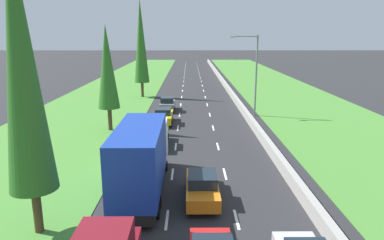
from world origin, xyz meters
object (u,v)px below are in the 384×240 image
Objects in this scene: blue_box_truck_left_lane at (142,157)px; poplar_tree_third at (141,41)px; orange_sedan_centre_lane at (202,187)px; grey_hatchback_left_lane at (167,104)px; yellow_sedan_left_lane at (164,116)px; poplar_tree_nearest at (21,60)px; poplar_tree_second at (107,67)px; street_light_mast at (253,70)px; green_sedan_left_lane at (157,136)px.

blue_box_truck_left_lane is 0.67× the size of poplar_tree_third.
grey_hatchback_left_lane is at bearing 97.93° from orange_sedan_centre_lane.
yellow_sedan_left_lane is 0.32× the size of poplar_tree_nearest.
poplar_tree_nearest is at bearing -99.17° from grey_hatchback_left_lane.
orange_sedan_centre_lane is at bearing -61.09° from poplar_tree_second.
street_light_mast is at bearing -42.07° from poplar_tree_third.
yellow_sedan_left_lane is (0.05, 7.58, 0.00)m from green_sedan_left_lane.
orange_sedan_centre_lane is (3.38, -17.74, 0.00)m from yellow_sedan_left_lane.
green_sedan_left_lane is at bearing -90.40° from yellow_sedan_left_lane.
grey_hatchback_left_lane is 0.43× the size of street_light_mast.
grey_hatchback_left_lane is 11.50m from poplar_tree_second.
yellow_sedan_left_lane is at bearing -75.32° from poplar_tree_third.
grey_hatchback_left_lane is 0.87× the size of orange_sedan_centre_lane.
yellow_sedan_left_lane and orange_sedan_centre_lane have the same top height.
poplar_tree_third is (-7.64, 34.00, 7.24)m from orange_sedan_centre_lane.
poplar_tree_third is at bearing 102.67° from orange_sedan_centre_lane.
poplar_tree_nearest reaches higher than poplar_tree_second.
grey_hatchback_left_lane is 0.28× the size of poplar_tree_nearest.
street_light_mast is (6.39, 21.33, 4.42)m from orange_sedan_centre_lane.
poplar_tree_nearest is at bearing -90.19° from poplar_tree_third.
poplar_tree_second reaches higher than green_sedan_left_lane.
street_light_mast reaches higher than grey_hatchback_left_lane.
green_sedan_left_lane is 1.00× the size of yellow_sedan_left_lane.
blue_box_truck_left_lane is 2.41× the size of grey_hatchback_left_lane.
green_sedan_left_lane is 0.32× the size of poplar_tree_third.
poplar_tree_third reaches higher than poplar_tree_nearest.
yellow_sedan_left_lane is (0.05, 16.64, -1.37)m from blue_box_truck_left_lane.
orange_sedan_centre_lane is 0.32× the size of poplar_tree_third.
blue_box_truck_left_lane is 3.86m from orange_sedan_centre_lane.
street_light_mast is (9.83, 11.17, 4.42)m from green_sedan_left_lane.
orange_sedan_centre_lane is 0.50× the size of street_light_mast.
yellow_sedan_left_lane is 0.50× the size of street_light_mast.
orange_sedan_centre_lane is at bearing -17.76° from blue_box_truck_left_lane.
green_sedan_left_lane and orange_sedan_centre_lane have the same top height.
poplar_tree_second reaches higher than orange_sedan_centre_lane.
poplar_tree_nearest is at bearing -88.15° from poplar_tree_second.
orange_sedan_centre_lane is (3.35, -24.07, -0.02)m from grey_hatchback_left_lane.
blue_box_truck_left_lane is at bearing -90.20° from grey_hatchback_left_lane.
poplar_tree_third is (0.12, 37.23, 0.05)m from poplar_tree_nearest.
poplar_tree_third is (0.71, 18.87, 2.00)m from poplar_tree_second.
poplar_tree_third reaches higher than poplar_tree_second.
green_sedan_left_lane is at bearing -45.28° from poplar_tree_second.
grey_hatchback_left_lane is 24.31m from orange_sedan_centre_lane.
poplar_tree_second is (-4.92, 14.03, 3.87)m from blue_box_truck_left_lane.
yellow_sedan_left_lane is at bearing 89.82° from blue_box_truck_left_lane.
grey_hatchback_left_lane is (0.03, 6.34, 0.02)m from yellow_sedan_left_lane.
poplar_tree_third is at bearing 97.28° from blue_box_truck_left_lane.
poplar_tree_third reaches higher than street_light_mast.
orange_sedan_centre_lane is (3.44, -1.10, -1.37)m from blue_box_truck_left_lane.
green_sedan_left_lane is 1.00× the size of orange_sedan_centre_lane.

